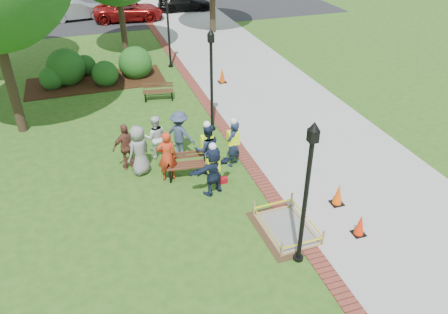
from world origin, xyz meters
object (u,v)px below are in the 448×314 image
object	(u,v)px
hivis_worker_a	(213,169)
hivis_worker_c	(207,148)
hivis_worker_b	(233,142)
bench_near	(190,170)
lamp_near	(307,186)
cone_front	(360,225)
wet_concrete_pad	(287,224)

from	to	relation	value
hivis_worker_a	hivis_worker_c	xyz separation A→B (m)	(0.18, 1.26, 0.06)
hivis_worker_b	hivis_worker_c	xyz separation A→B (m)	(-1.02, -0.16, 0.05)
hivis_worker_c	hivis_worker_b	bearing A→B (deg)	8.76
bench_near	lamp_near	distance (m)	5.64
lamp_near	hivis_worker_b	size ratio (longest dim) A/B	2.23
hivis_worker_c	bench_near	bearing A→B (deg)	-171.54
cone_front	hivis_worker_a	world-z (taller)	hivis_worker_a
cone_front	hivis_worker_c	bearing A→B (deg)	125.06
cone_front	bench_near	bearing A→B (deg)	130.97
lamp_near	hivis_worker_c	world-z (taller)	lamp_near
hivis_worker_b	hivis_worker_c	distance (m)	1.03
lamp_near	hivis_worker_c	distance (m)	5.31
wet_concrete_pad	cone_front	bearing A→B (deg)	-23.89
lamp_near	hivis_worker_a	size ratio (longest dim) A/B	2.23
hivis_worker_b	hivis_worker_a	bearing A→B (deg)	-130.25
wet_concrete_pad	lamp_near	size ratio (longest dim) A/B	0.55
lamp_near	hivis_worker_a	xyz separation A→B (m)	(-1.29, 3.72, -1.53)
wet_concrete_pad	bench_near	bearing A→B (deg)	118.64
wet_concrete_pad	hivis_worker_b	size ratio (longest dim) A/B	1.23
hivis_worker_a	lamp_near	bearing A→B (deg)	-70.86
hivis_worker_b	wet_concrete_pad	bearing A→B (deg)	-85.53
cone_front	hivis_worker_c	distance (m)	5.70
lamp_near	hivis_worker_c	xyz separation A→B (m)	(-1.11, 4.98, -1.48)
cone_front	hivis_worker_c	size ratio (longest dim) A/B	0.36
lamp_near	hivis_worker_b	bearing A→B (deg)	91.00
hivis_worker_a	hivis_worker_c	distance (m)	1.28
wet_concrete_pad	lamp_near	world-z (taller)	lamp_near
wet_concrete_pad	cone_front	xyz separation A→B (m)	(1.93, -0.85, 0.12)
wet_concrete_pad	bench_near	distance (m)	4.19
bench_near	hivis_worker_b	xyz separation A→B (m)	(1.70, 0.26, 0.66)
wet_concrete_pad	bench_near	size ratio (longest dim) A/B	1.38
hivis_worker_c	wet_concrete_pad	bearing A→B (deg)	-70.69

